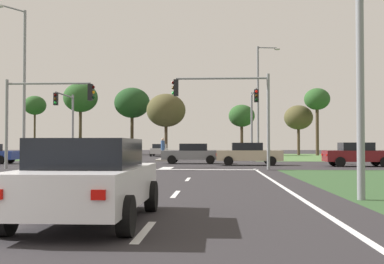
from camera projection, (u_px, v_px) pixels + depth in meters
name	position (u px, v px, depth m)	size (l,w,h in m)	color
ground_plane	(151.00, 165.00, 34.79)	(200.00, 200.00, 0.00)	#282628
median_island_near	(72.00, 186.00, 15.82)	(1.20, 22.00, 0.14)	gray
median_island_far	(178.00, 156.00, 59.75)	(1.20, 36.00, 0.14)	#ADA89E
lane_dash_near	(144.00, 232.00, 7.88)	(0.14, 2.00, 0.01)	silver
lane_dash_second	(176.00, 194.00, 13.88)	(0.14, 2.00, 0.01)	silver
lane_dash_third	(188.00, 179.00, 19.87)	(0.14, 2.00, 0.01)	silver
edge_line_right	(282.00, 186.00, 16.47)	(0.14, 24.00, 0.01)	silver
stop_bar_near	(201.00, 170.00, 27.61)	(6.40, 0.50, 0.01)	silver
crosswalk_bar_near	(35.00, 168.00, 29.92)	(0.70, 2.80, 0.01)	silver
crosswalk_bar_second	(54.00, 168.00, 29.86)	(0.70, 2.80, 0.01)	silver
crosswalk_bar_third	(72.00, 168.00, 29.80)	(0.70, 2.80, 0.01)	silver
crosswalk_bar_fourth	(91.00, 168.00, 29.74)	(0.70, 2.80, 0.01)	silver
crosswalk_bar_fifth	(110.00, 168.00, 29.69)	(0.70, 2.80, 0.01)	silver
crosswalk_bar_sixth	(129.00, 168.00, 29.63)	(0.70, 2.80, 0.01)	silver
crosswalk_bar_seventh	(148.00, 168.00, 29.57)	(0.70, 2.80, 0.01)	silver
crosswalk_bar_eighth	(167.00, 168.00, 29.51)	(0.70, 2.80, 0.01)	silver
car_grey_near	(192.00, 153.00, 36.57)	(4.43, 2.00, 1.49)	slate
car_maroon_second	(358.00, 154.00, 31.91)	(4.39, 2.06, 1.55)	maroon
car_silver_fourth	(159.00, 150.00, 60.60)	(1.98, 4.34, 1.51)	#B7B7BC
car_white_fifth	(89.00, 179.00, 8.91)	(2.09, 4.55, 1.51)	silver
car_beige_sixth	(249.00, 154.00, 33.68)	(4.51, 1.98, 1.55)	#BCAD8E
traffic_signal_near_left	(40.00, 106.00, 28.58)	(5.30, 0.32, 5.22)	gray
traffic_signal_near_right	(231.00, 102.00, 28.02)	(5.62, 0.32, 5.46)	gray
traffic_signal_far_right	(253.00, 112.00, 39.24)	(0.32, 5.20, 5.80)	gray
traffic_signal_far_left	(67.00, 114.00, 40.14)	(0.32, 4.80, 5.68)	gray
street_lamp_second	(22.00, 79.00, 33.01)	(1.36, 1.97, 10.53)	gray
street_lamp_third	(260.00, 97.00, 43.49)	(2.12, 0.50, 10.15)	gray
pedestrian_at_median	(163.00, 146.00, 43.41)	(0.34, 0.34, 1.87)	#335184
treeline_near	(35.00, 106.00, 72.78)	(3.31, 3.31, 8.68)	#423323
treeline_second	(81.00, 98.00, 71.04)	(4.95, 4.95, 10.36)	#423323
treeline_third	(132.00, 103.00, 71.82)	(5.20, 5.20, 9.77)	#423323
treeline_fourth	(166.00, 111.00, 67.10)	(5.34, 5.34, 8.40)	#423323
treeline_fifth	(242.00, 116.00, 65.60)	(3.49, 3.49, 6.78)	#423323
treeline_sixth	(298.00, 118.00, 67.89)	(3.96, 3.96, 6.88)	#423323
treeline_seventh	(317.00, 100.00, 65.07)	(3.40, 3.40, 8.93)	#423323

